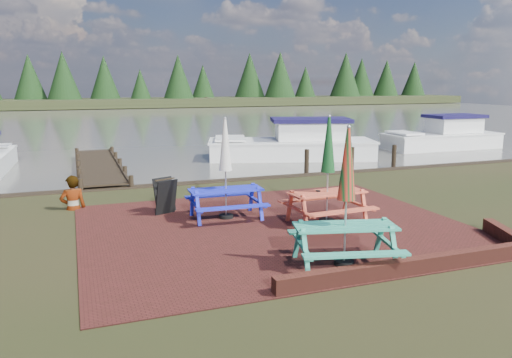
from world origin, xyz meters
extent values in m
plane|color=black|center=(0.00, 0.00, 0.00)|extent=(120.00, 120.00, 0.00)
cube|color=#3A1612|center=(0.00, 1.00, 0.01)|extent=(9.00, 7.50, 0.02)
cube|color=#4C1E16|center=(1.50, -2.60, 0.15)|extent=(6.00, 0.22, 0.30)
cube|color=#4C1E16|center=(4.30, -1.80, 0.15)|extent=(0.82, 1.77, 0.30)
cube|color=#46443C|center=(0.00, 37.00, 0.00)|extent=(120.00, 60.00, 0.02)
cube|color=black|center=(0.00, 66.00, 0.50)|extent=(120.00, 10.00, 1.20)
cube|color=teal|center=(0.27, -1.81, 0.78)|extent=(2.03, 1.18, 0.04)
cube|color=teal|center=(0.10, -2.50, 0.48)|extent=(1.91, 0.71, 0.04)
cube|color=teal|center=(0.45, -1.11, 0.48)|extent=(1.91, 0.71, 0.04)
cube|color=teal|center=(-0.53, -1.60, 0.39)|extent=(0.48, 1.62, 0.78)
cube|color=teal|center=(1.07, -2.01, 0.39)|extent=(0.48, 1.62, 0.78)
cylinder|color=black|center=(0.27, -1.81, 0.05)|extent=(0.38, 0.38, 0.11)
cylinder|color=#B2B2B7|center=(0.27, -1.81, 1.32)|extent=(0.04, 0.04, 2.65)
cone|color=red|center=(0.27, -1.81, 1.96)|extent=(0.34, 0.34, 1.32)
cube|color=#CE4F35|center=(1.34, 0.90, 0.78)|extent=(1.94, 0.83, 0.04)
cube|color=#CE4F35|center=(1.38, 0.18, 0.48)|extent=(1.92, 0.35, 0.04)
cube|color=#CE4F35|center=(1.31, 1.62, 0.48)|extent=(1.92, 0.35, 0.04)
cube|color=#CE4F35|center=(0.52, 0.86, 0.39)|extent=(0.17, 1.65, 0.78)
cube|color=#CE4F35|center=(2.17, 0.94, 0.39)|extent=(0.17, 1.65, 0.78)
cylinder|color=black|center=(1.34, 0.90, 0.05)|extent=(0.38, 0.38, 0.11)
cylinder|color=#B2B2B7|center=(1.34, 0.90, 1.32)|extent=(0.04, 0.04, 2.65)
cone|color=#113F19|center=(1.34, 0.90, 1.96)|extent=(0.34, 0.34, 1.32)
cube|color=#1A24C8|center=(-0.86, 2.19, 0.76)|extent=(1.87, 0.79, 0.04)
cube|color=#1A24C8|center=(-0.89, 1.50, 0.46)|extent=(1.85, 0.32, 0.04)
cube|color=#1A24C8|center=(-0.83, 2.89, 0.46)|extent=(1.85, 0.32, 0.04)
cube|color=#1A24C8|center=(-1.66, 2.22, 0.38)|extent=(0.15, 1.60, 0.76)
cube|color=#1A24C8|center=(-0.06, 2.16, 0.38)|extent=(0.15, 1.60, 0.76)
cylinder|color=black|center=(-0.86, 2.19, 0.05)|extent=(0.37, 0.37, 0.10)
cylinder|color=#B2B2B7|center=(-0.86, 2.19, 1.28)|extent=(0.04, 0.04, 2.56)
cone|color=beige|center=(-0.86, 2.19, 1.90)|extent=(0.33, 0.33, 1.28)
cube|color=black|center=(-2.23, 3.06, 0.48)|extent=(0.62, 0.43, 0.94)
cube|color=black|center=(-2.23, 3.37, 0.48)|extent=(0.62, 0.43, 0.94)
cube|color=black|center=(-2.23, 3.21, 0.93)|extent=(0.55, 0.26, 0.03)
cube|color=black|center=(-3.50, 11.50, 0.12)|extent=(1.60, 9.00, 0.06)
cube|color=black|center=(-4.25, 11.50, 0.17)|extent=(0.08, 9.00, 0.08)
cube|color=black|center=(-2.75, 11.50, 0.17)|extent=(0.08, 9.00, 0.08)
cylinder|color=black|center=(-4.30, 7.00, -0.10)|extent=(0.16, 0.16, 1.00)
cylinder|color=black|center=(-2.70, 7.00, -0.10)|extent=(0.16, 0.16, 1.00)
cube|color=white|center=(5.41, 12.12, 0.14)|extent=(8.17, 4.83, 1.03)
cube|color=white|center=(5.41, 12.12, 0.67)|extent=(8.33, 4.93, 0.08)
cube|color=white|center=(6.30, 11.85, 1.17)|extent=(3.67, 2.80, 0.88)
cube|color=#140F3A|center=(6.30, 11.85, 1.66)|extent=(4.17, 3.14, 0.19)
cube|color=white|center=(2.61, 12.99, 0.81)|extent=(2.00, 2.58, 0.10)
cube|color=white|center=(14.69, 12.52, 0.13)|extent=(6.49, 2.36, 0.99)
cube|color=white|center=(14.69, 12.52, 0.64)|extent=(6.61, 2.41, 0.08)
cube|color=white|center=(15.46, 12.51, 1.12)|extent=(2.73, 1.68, 0.84)
cube|color=#140F3A|center=(15.46, 12.51, 1.60)|extent=(3.12, 1.87, 0.18)
cube|color=white|center=(12.23, 12.55, 0.77)|extent=(1.19, 1.96, 0.10)
imported|color=gray|center=(-4.54, 4.53, 0.94)|extent=(0.73, 0.52, 1.88)
camera|label=1|loc=(-4.42, -9.68, 3.44)|focal=35.00mm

